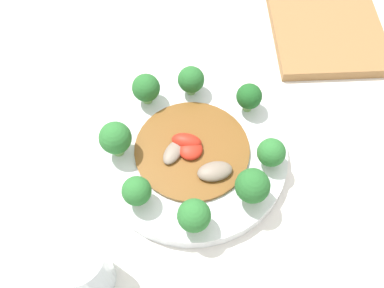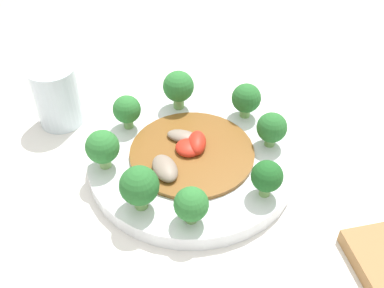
{
  "view_description": "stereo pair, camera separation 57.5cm",
  "coord_description": "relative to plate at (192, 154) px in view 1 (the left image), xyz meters",
  "views": [
    {
      "loc": [
        -0.38,
        -0.06,
        1.35
      ],
      "look_at": [
        -0.02,
        -0.03,
        0.75
      ],
      "focal_mm": 42.0,
      "sensor_mm": 36.0,
      "label": 1
    },
    {
      "loc": [
        -0.06,
        -0.51,
        1.19
      ],
      "look_at": [
        -0.02,
        -0.03,
        0.75
      ],
      "focal_mm": 42.0,
      "sensor_mm": 36.0,
      "label": 2
    }
  ],
  "objects": [
    {
      "name": "broccoli_northeast",
      "position": [
        0.09,
        0.08,
        0.05
      ],
      "size": [
        0.05,
        0.05,
        0.06
      ],
      "color": "#7AAD5B",
      "rests_on": "plate"
    },
    {
      "name": "broccoli_northwest",
      "position": [
        -0.09,
        0.07,
        0.05
      ],
      "size": [
        0.04,
        0.04,
        0.06
      ],
      "color": "#70A356",
      "rests_on": "plate"
    },
    {
      "name": "broccoli_north",
      "position": [
        -0.01,
        0.12,
        0.05
      ],
      "size": [
        0.05,
        0.05,
        0.07
      ],
      "color": "#7AAD5B",
      "rests_on": "plate"
    },
    {
      "name": "broccoli_west",
      "position": [
        -0.13,
        -0.01,
        0.05
      ],
      "size": [
        0.05,
        0.05,
        0.06
      ],
      "color": "#89B76B",
      "rests_on": "plate"
    },
    {
      "name": "plate",
      "position": [
        0.0,
        0.0,
        0.0
      ],
      "size": [
        0.31,
        0.31,
        0.02
      ],
      "color": "silver",
      "rests_on": "table"
    },
    {
      "name": "drinking_glass",
      "position": [
        -0.21,
        0.13,
        0.04
      ],
      "size": [
        0.07,
        0.07,
        0.1
      ],
      "color": "silver",
      "rests_on": "table"
    },
    {
      "name": "stirfry_center",
      "position": [
        -0.0,
        -0.0,
        0.02
      ],
      "size": [
        0.18,
        0.18,
        0.03
      ],
      "color": "brown",
      "rests_on": "plate"
    },
    {
      "name": "ground_plane",
      "position": [
        0.02,
        0.03,
        -0.72
      ],
      "size": [
        8.0,
        8.0,
        0.0
      ],
      "primitive_type": "plane",
      "color": "#B7B2A8"
    },
    {
      "name": "broccoli_east",
      "position": [
        0.12,
        0.01,
        0.04
      ],
      "size": [
        0.05,
        0.05,
        0.06
      ],
      "color": "#70A356",
      "rests_on": "plate"
    },
    {
      "name": "broccoli_southeast",
      "position": [
        0.09,
        -0.09,
        0.04
      ],
      "size": [
        0.04,
        0.04,
        0.06
      ],
      "color": "#7AAD5B",
      "rests_on": "plate"
    },
    {
      "name": "broccoli_southwest",
      "position": [
        -0.08,
        -0.09,
        0.05
      ],
      "size": [
        0.05,
        0.05,
        0.06
      ],
      "color": "#70A356",
      "rests_on": "plate"
    },
    {
      "name": "table",
      "position": [
        0.02,
        0.03,
        -0.37
      ],
      "size": [
        1.06,
        0.88,
        0.71
      ],
      "color": "silver",
      "rests_on": "ground_plane"
    },
    {
      "name": "broccoli_south",
      "position": [
        -0.01,
        -0.12,
        0.04
      ],
      "size": [
        0.04,
        0.04,
        0.05
      ],
      "color": "#70A356",
      "rests_on": "plate"
    },
    {
      "name": "cutting_board",
      "position": [
        0.33,
        -0.24,
        -0.0
      ],
      "size": [
        0.31,
        0.24,
        0.02
      ],
      "color": "olive",
      "rests_on": "table"
    }
  ]
}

